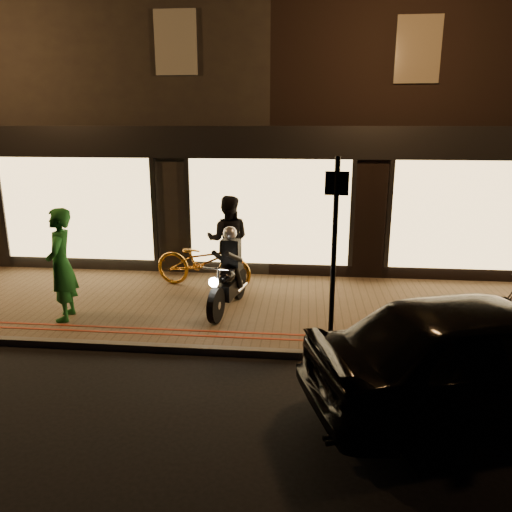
# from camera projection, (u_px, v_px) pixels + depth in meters

# --- Properties ---
(ground) EXTENTS (90.00, 90.00, 0.00)m
(ground) POSITION_uv_depth(u_px,v_px,m) (249.00, 357.00, 7.88)
(ground) COLOR black
(ground) RESTS_ON ground
(sidewalk) EXTENTS (50.00, 4.00, 0.12)m
(sidewalk) POSITION_uv_depth(u_px,v_px,m) (261.00, 308.00, 9.79)
(sidewalk) COLOR brown
(sidewalk) RESTS_ON ground
(kerb_stone) EXTENTS (50.00, 0.14, 0.12)m
(kerb_stone) POSITION_uv_depth(u_px,v_px,m) (250.00, 352.00, 7.91)
(kerb_stone) COLOR #59544C
(kerb_stone) RESTS_ON ground
(red_kerb_lines) EXTENTS (50.00, 0.26, 0.01)m
(red_kerb_lines) POSITION_uv_depth(u_px,v_px,m) (253.00, 335.00, 8.38)
(red_kerb_lines) COLOR maroon
(red_kerb_lines) RESTS_ON sidewalk
(building_row) EXTENTS (48.00, 10.11, 8.50)m
(building_row) POSITION_uv_depth(u_px,v_px,m) (282.00, 99.00, 15.39)
(building_row) COLOR black
(building_row) RESTS_ON ground
(motorcycle) EXTENTS (0.68, 1.93, 1.59)m
(motorcycle) POSITION_uv_depth(u_px,v_px,m) (229.00, 278.00, 9.42)
(motorcycle) COLOR black
(motorcycle) RESTS_ON sidewalk
(sign_post) EXTENTS (0.35, 0.09, 3.00)m
(sign_post) POSITION_uv_depth(u_px,v_px,m) (334.00, 244.00, 7.58)
(sign_post) COLOR black
(sign_post) RESTS_ON sidewalk
(bicycle_gold) EXTENTS (2.27, 1.17, 1.14)m
(bicycle_gold) POSITION_uv_depth(u_px,v_px,m) (203.00, 262.00, 10.69)
(bicycle_gold) COLOR #C37E22
(bicycle_gold) RESTS_ON sidewalk
(person_green) EXTENTS (0.63, 0.82, 2.03)m
(person_green) POSITION_uv_depth(u_px,v_px,m) (61.00, 265.00, 8.85)
(person_green) COLOR #1B6726
(person_green) RESTS_ON sidewalk
(person_dark) EXTENTS (0.98, 0.78, 1.95)m
(person_dark) POSITION_uv_depth(u_px,v_px,m) (228.00, 240.00, 10.88)
(person_dark) COLOR black
(person_dark) RESTS_ON sidewalk
(parked_car) EXTENTS (5.01, 3.21, 1.59)m
(parked_car) POSITION_uv_depth(u_px,v_px,m) (491.00, 356.00, 6.18)
(parked_car) COLOR black
(parked_car) RESTS_ON ground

